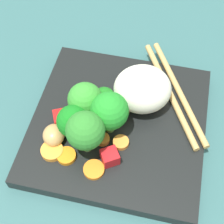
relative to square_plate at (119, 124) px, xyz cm
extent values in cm
cube|color=#305E5D|center=(0.00, 0.00, -1.99)|extent=(110.00, 110.00, 2.00)
cube|color=black|center=(0.00, 0.00, 0.00)|extent=(25.66, 25.66, 1.99)
ellipsoid|color=white|center=(4.04, -2.68, 4.11)|extent=(9.41, 9.90, 6.24)
cylinder|color=#80AD50|center=(1.85, 2.69, 1.86)|extent=(2.43, 2.37, 1.86)
sphere|color=#1B701C|center=(1.57, 2.45, 3.83)|extent=(3.25, 3.25, 3.25)
cylinder|color=#6EA54B|center=(-1.64, 1.16, 2.60)|extent=(1.59, 1.94, 3.36)
sphere|color=#229028|center=(-1.75, 0.99, 5.77)|extent=(5.20, 5.20, 5.20)
cylinder|color=#7EBD5F|center=(-3.85, 5.79, 1.93)|extent=(1.16, 1.46, 2.04)
sphere|color=#15791C|center=(-3.56, 5.60, 4.64)|extent=(4.47, 4.47, 4.47)
cylinder|color=#7EB35D|center=(-5.35, 3.34, 2.50)|extent=(1.78, 1.78, 3.07)
sphere|color=#2E822C|center=(-5.44, 3.35, 6.02)|extent=(5.12, 5.12, 5.12)
cylinder|color=#7DBF5A|center=(0.37, 5.07, 2.08)|extent=(2.33, 2.35, 2.20)
sphere|color=green|center=(0.24, 4.78, 4.98)|extent=(4.89, 4.89, 4.89)
cylinder|color=orange|center=(-3.68, -0.99, 1.35)|extent=(2.79, 2.79, 0.72)
cylinder|color=orange|center=(-7.16, 5.88, 1.34)|extent=(3.59, 3.59, 0.70)
cylinder|color=orange|center=(-8.37, 1.79, 1.28)|extent=(3.67, 3.67, 0.58)
cylinder|color=#F69934|center=(-6.80, 8.00, 1.39)|extent=(3.46, 3.46, 0.79)
cylinder|color=orange|center=(-3.66, 1.64, 1.35)|extent=(2.79, 2.79, 0.71)
cube|color=red|center=(-6.46, -0.33, 1.97)|extent=(2.96, 2.98, 1.95)
cube|color=red|center=(-1.95, 8.02, 2.04)|extent=(2.90, 2.79, 2.09)
ellipsoid|color=tan|center=(0.58, 0.28, 2.11)|extent=(4.14, 3.79, 2.23)
ellipsoid|color=#BD8545|center=(-2.01, 3.94, 2.21)|extent=(3.77, 2.96, 2.44)
ellipsoid|color=tan|center=(-4.82, 8.24, 2.22)|extent=(3.71, 3.41, 2.46)
cylinder|color=tan|center=(6.89, -8.09, 1.44)|extent=(18.53, 10.09, 0.90)
cylinder|color=tan|center=(6.21, -6.76, 1.44)|extent=(18.53, 10.09, 0.90)
camera|label=1|loc=(-26.62, -4.28, 43.15)|focal=55.00mm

